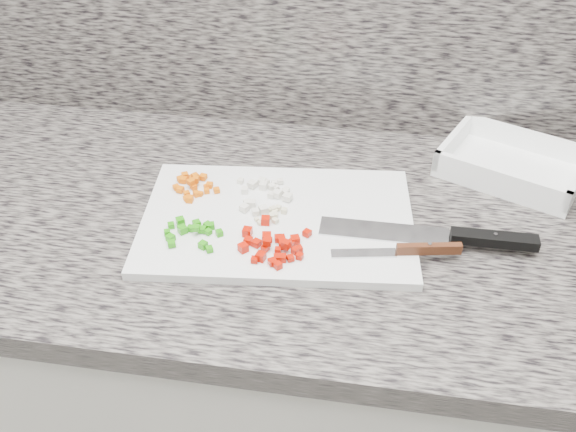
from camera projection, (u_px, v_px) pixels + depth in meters
name	position (u px, v px, depth m)	size (l,w,h in m)	color
cabinet	(287.00, 394.00, 1.33)	(3.92, 0.62, 0.86)	silver
countertop	(287.00, 224.00, 1.05)	(3.96, 0.64, 0.04)	#625C56
cutting_board	(278.00, 221.00, 1.02)	(0.43, 0.28, 0.01)	silver
carrot_pile	(193.00, 185.00, 1.07)	(0.08, 0.08, 0.02)	#DA5D04
onion_pile	(264.00, 193.00, 1.05)	(0.10, 0.10, 0.01)	silver
green_pepper_pile	(192.00, 231.00, 0.97)	(0.09, 0.07, 0.02)	#238B0C
red_pepper_pile	(273.00, 244.00, 0.95)	(0.10, 0.11, 0.02)	#AC1002
garlic_pile	(273.00, 214.00, 1.01)	(0.05, 0.05, 0.01)	beige
chef_knife	(456.00, 237.00, 0.96)	(0.33, 0.05, 0.02)	#BBBDC2
paring_knife	(412.00, 250.00, 0.94)	(0.19, 0.05, 0.02)	#BBBDC2
tray	(512.00, 166.00, 1.13)	(0.28, 0.25, 0.05)	white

